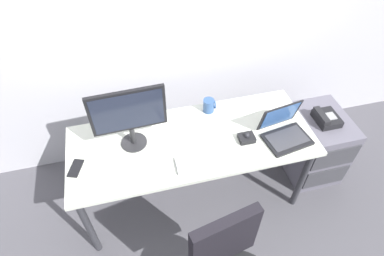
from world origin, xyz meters
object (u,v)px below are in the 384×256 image
at_px(cell_phone, 76,168).
at_px(desk_phone, 326,118).
at_px(trackball_mouse, 247,138).
at_px(monitor_main, 129,115).
at_px(laptop, 284,130).
at_px(file_cabinet, 314,145).
at_px(coffee_mug, 209,105).
at_px(keyboard, 207,161).

bearing_deg(cell_phone, desk_phone, 22.78).
height_order(desk_phone, trackball_mouse, trackball_mouse).
distance_m(monitor_main, cell_phone, 0.50).
bearing_deg(laptop, desk_phone, 17.43).
height_order(file_cabinet, coffee_mug, coffee_mug).
distance_m(file_cabinet, laptop, 0.67).
height_order(monitor_main, cell_phone, monitor_main).
bearing_deg(coffee_mug, file_cabinet, -13.92).
distance_m(file_cabinet, coffee_mug, 1.03).
bearing_deg(laptop, monitor_main, 169.64).
distance_m(keyboard, cell_phone, 0.86).
distance_m(monitor_main, keyboard, 0.59).
xyz_separation_m(file_cabinet, trackball_mouse, (-0.73, -0.13, 0.43)).
height_order(file_cabinet, desk_phone, desk_phone).
height_order(monitor_main, coffee_mug, monitor_main).
relative_size(coffee_mug, cell_phone, 0.76).
xyz_separation_m(trackball_mouse, cell_phone, (-1.17, 0.04, -0.02)).
xyz_separation_m(trackball_mouse, coffee_mug, (-0.17, 0.35, 0.03)).
bearing_deg(monitor_main, laptop, -10.36).
relative_size(monitor_main, coffee_mug, 4.56).
bearing_deg(laptop, trackball_mouse, 174.53).
bearing_deg(file_cabinet, laptop, -161.01).
relative_size(file_cabinet, monitor_main, 1.25).
bearing_deg(trackball_mouse, monitor_main, 167.97).
distance_m(file_cabinet, monitor_main, 1.65).
xyz_separation_m(desk_phone, coffee_mug, (-0.89, 0.24, 0.12)).
relative_size(keyboard, trackball_mouse, 3.78).
relative_size(file_cabinet, trackball_mouse, 5.55).
height_order(desk_phone, coffee_mug, coffee_mug).
distance_m(keyboard, coffee_mug, 0.50).
relative_size(desk_phone, coffee_mug, 1.86).
relative_size(desk_phone, keyboard, 0.48).
bearing_deg(desk_phone, file_cabinet, 63.22).
xyz_separation_m(monitor_main, cell_phone, (-0.40, -0.13, -0.27)).
bearing_deg(cell_phone, laptop, 17.89).
bearing_deg(monitor_main, trackball_mouse, -12.03).
relative_size(desk_phone, trackball_mouse, 1.82).
xyz_separation_m(desk_phone, monitor_main, (-1.49, 0.05, 0.35)).
bearing_deg(desk_phone, keyboard, -167.18).
bearing_deg(laptop, coffee_mug, 139.17).
xyz_separation_m(file_cabinet, coffee_mug, (-0.90, 0.22, 0.46)).
relative_size(desk_phone, cell_phone, 1.41).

